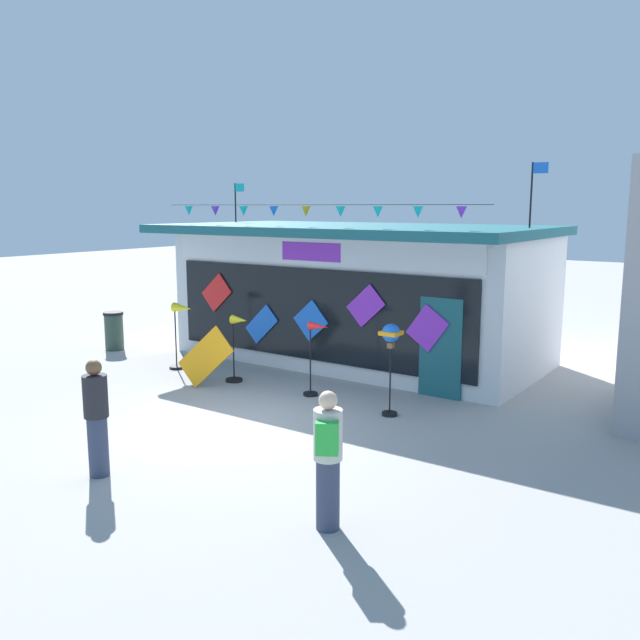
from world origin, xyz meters
name	(u,v)px	position (x,y,z in m)	size (l,w,h in m)	color
ground_plane	(232,423)	(0.00, 0.00, 0.00)	(80.00, 80.00, 0.00)	#9E9B99
kite_shop_building	(360,291)	(-0.84, 5.60, 1.69)	(9.08, 5.05, 4.65)	silver
wind_spinner_far_left	(181,321)	(-3.60, 2.24, 1.14)	(0.71, 0.34, 1.57)	black
wind_spinner_left	(237,341)	(-1.79, 2.14, 0.90)	(0.57, 0.36, 1.47)	black
wind_spinner_center_left	(316,347)	(0.23, 2.21, 1.00)	(0.56, 0.30, 1.52)	black
wind_spinner_center_right	(391,342)	(2.04, 1.99, 1.37)	(0.34, 0.34, 1.70)	black
person_near_camera	(97,417)	(0.02, -2.78, 0.86)	(0.34, 0.34, 1.68)	#333D56
person_mid_plaza	(328,457)	(3.56, -2.23, 0.89)	(0.43, 0.48, 1.68)	#333D56
trash_bin	(114,331)	(-6.69, 2.75, 0.51)	(0.52, 0.52, 1.01)	#2D4238
display_kite_on_ground	(206,357)	(-2.02, 1.42, 0.66)	(0.68, 0.03, 1.23)	orange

